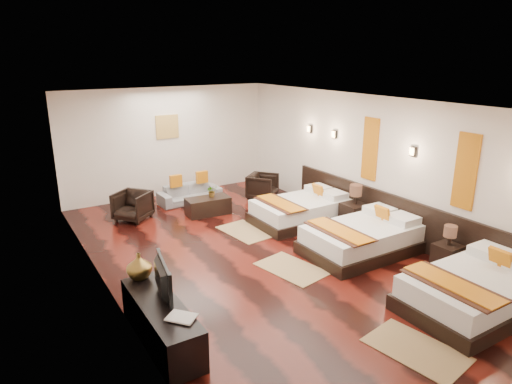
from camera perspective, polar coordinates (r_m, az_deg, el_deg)
floor at (r=8.36m, az=1.40°, el=-8.43°), size 5.50×9.50×0.01m
ceiling at (r=7.59m, az=1.55°, el=11.03°), size 5.50×9.50×0.01m
back_wall at (r=12.02m, az=-11.04°, el=6.20°), size 5.50×0.01×2.80m
left_wall at (r=6.83m, az=-18.29°, el=-2.59°), size 0.01×9.50×2.80m
right_wall at (r=9.59m, az=15.40°, el=3.20°), size 0.01×9.50×2.80m
headboard_panel at (r=9.33m, az=18.33°, el=-3.56°), size 0.08×6.60×0.90m
bed_near at (r=7.48m, az=26.01°, el=-11.09°), size 2.19×1.37×0.83m
bed_mid at (r=8.76m, az=13.27°, el=-5.65°), size 2.17×1.36×0.83m
bed_far at (r=10.09m, az=5.72°, el=-2.27°), size 2.08×1.31×0.79m
nightstand_a at (r=8.55m, az=22.95°, el=-7.18°), size 0.41×0.41×0.80m
nightstand_b at (r=9.91m, az=12.27°, el=-2.57°), size 0.48×0.48×0.96m
jute_mat_near at (r=6.39m, az=19.50°, el=-18.19°), size 0.95×1.31×0.01m
jute_mat_mid at (r=8.02m, az=4.50°, el=-9.57°), size 0.97×1.32×0.01m
jute_mat_far at (r=9.57m, az=-1.32°, el=-4.98°), size 0.88×1.28×0.01m
tv_console at (r=6.20m, az=-11.85°, el=-15.72°), size 0.50×1.80×0.55m
tv at (r=6.10m, az=-12.28°, el=-10.68°), size 0.26×0.86×0.49m
book at (r=5.60m, az=-9.98°, el=-15.98°), size 0.41×0.42×0.03m
figurine at (r=6.65m, az=-14.50°, el=-8.99°), size 0.42×0.42×0.38m
sofa at (r=11.50m, az=-8.34°, el=-0.18°), size 1.58×0.66×0.46m
armchair_left at (r=10.52m, az=-15.27°, el=-1.68°), size 1.00×1.00×0.65m
armchair_right at (r=11.65m, az=0.84°, el=0.71°), size 0.98×0.98×0.64m
coffee_table at (r=10.59m, az=-6.06°, el=-1.75°), size 1.04×0.58×0.40m
table_plant at (r=10.57m, az=-5.57°, el=0.15°), size 0.26×0.22×0.27m
orange_panel_a at (r=8.37m, az=24.90°, el=2.36°), size 0.04×0.40×1.30m
orange_panel_b at (r=9.72m, az=14.18°, el=5.28°), size 0.04×0.40×1.30m
sconce_mid at (r=8.95m, az=19.14°, el=4.86°), size 0.07×0.12×0.18m
sconce_far at (r=10.45m, az=9.83°, el=7.18°), size 0.07×0.12×0.18m
sconce_lounge at (r=11.14m, az=6.77°, el=7.91°), size 0.07×0.12×0.18m
gold_artwork at (r=11.93m, az=-11.11°, el=8.07°), size 0.60×0.04×0.60m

